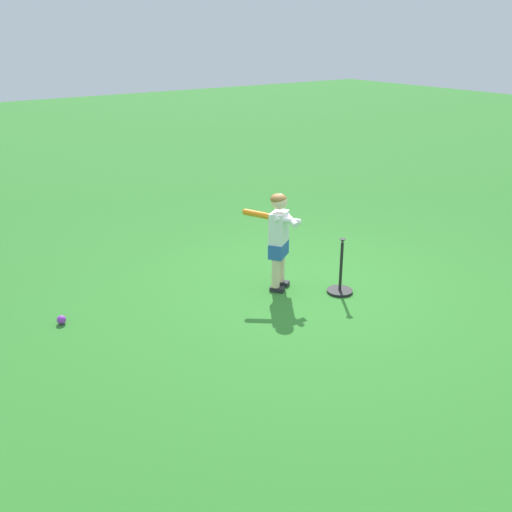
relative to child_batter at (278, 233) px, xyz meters
name	(u,v)px	position (x,y,z in m)	size (l,w,h in m)	color
ground_plane	(306,289)	(-0.19, -0.24, -0.65)	(40.00, 40.00, 0.00)	#2D7528
child_batter	(278,233)	(0.00, 0.00, 0.00)	(0.50, 0.49, 1.08)	#232328
play_ball_far_left	(61,320)	(0.55, 2.23, -0.61)	(0.09, 0.09, 0.09)	purple
batting_tee	(340,284)	(-0.48, -0.48, -0.55)	(0.28, 0.28, 0.62)	black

